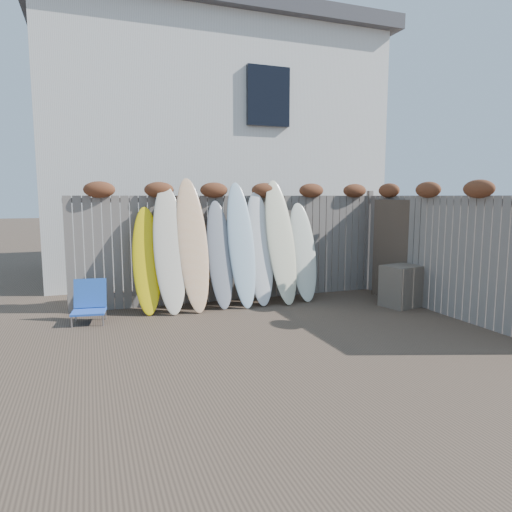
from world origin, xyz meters
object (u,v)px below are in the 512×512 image
object	(u,v)px
surfboard_0	(147,260)
wooden_crate	(402,286)
beach_chair	(89,302)
lattice_panel	(401,251)

from	to	relation	value
surfboard_0	wooden_crate	bearing A→B (deg)	-11.19
surfboard_0	beach_chair	bearing A→B (deg)	-160.20
beach_chair	surfboard_0	bearing A→B (deg)	16.29
beach_chair	lattice_panel	bearing A→B (deg)	-4.46
wooden_crate	lattice_panel	bearing A→B (deg)	56.81
beach_chair	surfboard_0	size ratio (longest dim) A/B	0.35
beach_chair	wooden_crate	xyz separation A→B (m)	(5.32, -0.87, 0.07)
beach_chair	surfboard_0	world-z (taller)	surfboard_0
wooden_crate	surfboard_0	world-z (taller)	surfboard_0
beach_chair	surfboard_0	xyz separation A→B (m)	(0.95, 0.28, 0.60)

